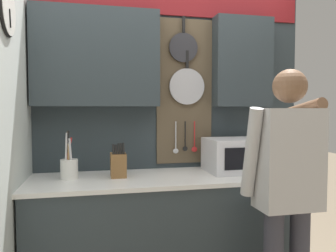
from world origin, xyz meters
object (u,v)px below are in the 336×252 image
(knife_block, at_px, (118,165))
(person, at_px, (287,180))
(microwave, at_px, (240,155))
(utensil_crock, at_px, (69,167))

(knife_block, distance_m, person, 1.15)
(microwave, relative_size, knife_block, 2.08)
(microwave, xyz_separation_m, person, (0.04, -0.59, -0.07))
(person, bearing_deg, knife_block, 149.08)
(utensil_crock, xyz_separation_m, person, (1.33, -0.59, -0.03))
(microwave, distance_m, utensil_crock, 1.29)
(microwave, bearing_deg, knife_block, 179.97)
(utensil_crock, distance_m, person, 1.46)
(knife_block, height_order, utensil_crock, utensil_crock)
(microwave, distance_m, knife_block, 0.95)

